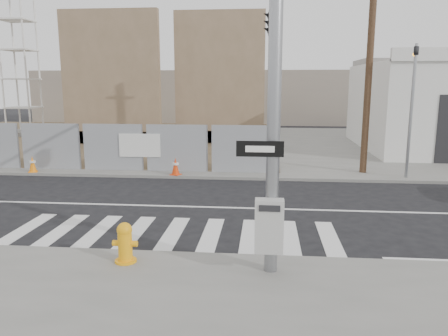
# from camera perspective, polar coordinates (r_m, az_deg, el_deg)

# --- Properties ---
(ground) EXTENTS (100.00, 100.00, 0.00)m
(ground) POSITION_cam_1_polar(r_m,az_deg,el_deg) (13.87, -4.54, -5.07)
(ground) COLOR black
(ground) RESTS_ON ground
(sidewalk_far) EXTENTS (50.00, 20.00, 0.12)m
(sidewalk_far) POSITION_cam_1_polar(r_m,az_deg,el_deg) (27.49, 0.48, 3.13)
(sidewalk_far) COLOR slate
(sidewalk_far) RESTS_ON ground
(signal_pole) EXTENTS (0.96, 5.87, 7.00)m
(signal_pole) POSITION_cam_1_polar(r_m,az_deg,el_deg) (11.12, 6.43, 15.82)
(signal_pole) COLOR gray
(signal_pole) RESTS_ON sidewalk_near
(far_signal_pole) EXTENTS (0.16, 0.20, 5.60)m
(far_signal_pole) POSITION_cam_1_polar(r_m,az_deg,el_deg) (18.61, 23.43, 9.04)
(far_signal_pole) COLOR gray
(far_signal_pole) RESTS_ON sidewalk_far
(concrete_wall_left) EXTENTS (6.00, 1.30, 8.00)m
(concrete_wall_left) POSITION_cam_1_polar(r_m,az_deg,el_deg) (27.83, -14.41, 9.74)
(concrete_wall_left) COLOR brown
(concrete_wall_left) RESTS_ON sidewalk_far
(concrete_wall_right) EXTENTS (5.50, 1.30, 8.00)m
(concrete_wall_right) POSITION_cam_1_polar(r_m,az_deg,el_deg) (27.36, -0.55, 10.07)
(concrete_wall_right) COLOR brown
(concrete_wall_right) RESTS_ON sidewalk_far
(crane_tower) EXTENTS (2.60, 2.60, 18.15)m
(crane_tower) POSITION_cam_1_polar(r_m,az_deg,el_deg) (35.14, -25.63, 18.48)
(crane_tower) COLOR slate
(crane_tower) RESTS_ON sidewalk_far
(utility_pole_right) EXTENTS (1.60, 0.28, 10.00)m
(utility_pole_right) POSITION_cam_1_polar(r_m,az_deg,el_deg) (19.13, 18.57, 14.57)
(utility_pole_right) COLOR brown
(utility_pole_right) RESTS_ON sidewalk_far
(fire_hydrant) EXTENTS (0.52, 0.46, 0.86)m
(fire_hydrant) POSITION_cam_1_polar(r_m,az_deg,el_deg) (9.53, -12.80, -9.48)
(fire_hydrant) COLOR #F9A50D
(fire_hydrant) RESTS_ON sidewalk_near
(traffic_cone_c) EXTENTS (0.46, 0.46, 0.69)m
(traffic_cone_c) POSITION_cam_1_polar(r_m,az_deg,el_deg) (20.22, -23.73, 0.45)
(traffic_cone_c) COLOR orange
(traffic_cone_c) RESTS_ON sidewalk_far
(traffic_cone_d) EXTENTS (0.48, 0.48, 0.72)m
(traffic_cone_d) POSITION_cam_1_polar(r_m,az_deg,el_deg) (18.04, -6.35, 0.20)
(traffic_cone_d) COLOR red
(traffic_cone_d) RESTS_ON sidewalk_far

